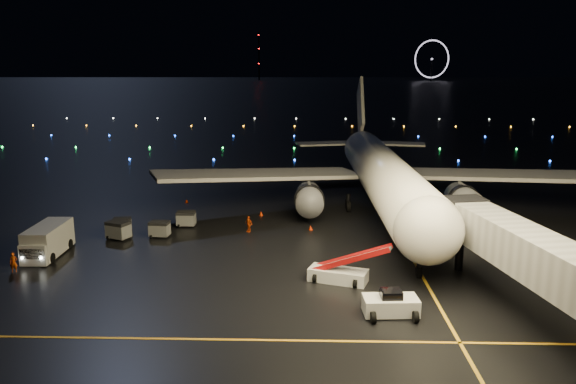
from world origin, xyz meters
The scene contains 20 objects.
ground centered at (0.00, 300.00, 0.00)m, with size 2000.00×2000.00×0.00m, color black.
lane_centre centered at (12.00, 15.00, 0.01)m, with size 0.25×80.00×0.02m, color gold.
lane_cross centered at (-5.00, -10.00, 0.01)m, with size 60.00×0.25×0.02m, color gold.
airliner centered at (11.32, 25.83, 7.94)m, with size 56.05×53.25×15.88m, color silver, non-canonical shape.
pushback_tug centered at (8.14, -5.82, 0.93)m, with size 3.89×2.04×1.85m, color silver.
belt_loader centered at (4.76, 0.45, 1.70)m, with size 7.03×1.92×3.41m, color silver, non-canonical shape.
service_truck centered at (-22.16, 6.48, 1.46)m, with size 2.51×7.94×2.93m, color silver.
crew_a centered at (-23.16, 1.80, 0.88)m, with size 0.64×0.42×1.77m, color #EB4F0F.
crew_c centered at (-4.03, 14.53, 0.89)m, with size 1.04×0.43×1.78m, color #EB4F0F.
safety_cone_0 centered at (2.66, 15.47, 0.26)m, with size 0.45×0.45×0.51m, color #EE2E03.
safety_cone_1 centered at (3.08, 25.75, 0.26)m, with size 0.46×0.46×0.53m, color #EE2E03.
safety_cone_2 centered at (-3.20, 21.36, 0.27)m, with size 0.48×0.48×0.54m, color #EE2E03.
safety_cone_3 centered at (-13.46, 27.59, 0.26)m, with size 0.45×0.45×0.51m, color #EE2E03.
ferris_wheel centered at (170.00, 720.00, 26.00)m, with size 50.00×4.00×52.00m, color black, non-canonical shape.
radio_mast centered at (-60.00, 740.00, 32.00)m, with size 1.80×1.80×64.00m, color black.
taxiway_lights centered at (0.00, 106.00, 0.18)m, with size 164.00×92.00×0.36m, color black, non-canonical shape.
baggage_cart_0 centered at (-13.14, 12.38, 0.84)m, with size 1.98×1.38×1.68m, color gray.
baggage_cart_1 centered at (-11.19, 16.48, 0.85)m, with size 2.00×1.40×1.70m, color gray.
baggage_cart_2 centered at (-17.19, 11.54, 0.94)m, with size 2.22×1.55×1.89m, color gray.
baggage_cart_3 centered at (-17.61, 14.00, 0.78)m, with size 1.84×1.29×1.57m, color gray.
Camera 1 is at (1.86, -43.45, 17.35)m, focal length 35.00 mm.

